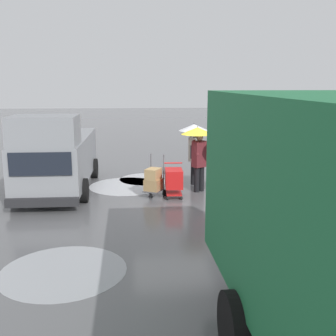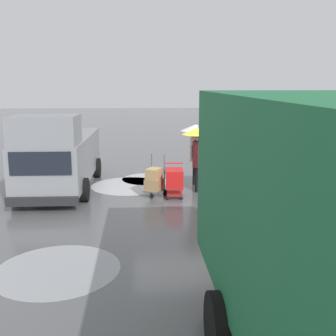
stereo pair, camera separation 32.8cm
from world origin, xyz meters
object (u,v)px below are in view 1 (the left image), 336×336
object	(u,v)px
shopping_cart_vendor	(174,179)
pedestrian_pink_side	(234,147)
cargo_van_parked_right	(57,156)
pedestrian_white_side	(195,139)
hand_dolly_boxes	(153,181)
pedestrian_black_side	(198,144)

from	to	relation	value
shopping_cart_vendor	pedestrian_pink_side	world-z (taller)	pedestrian_pink_side
cargo_van_parked_right	pedestrian_pink_side	xyz separation A→B (m)	(-5.53, 1.12, 0.39)
pedestrian_pink_side	pedestrian_white_side	xyz separation A→B (m)	(0.97, -1.68, 0.01)
shopping_cart_vendor	pedestrian_pink_side	xyz separation A→B (m)	(-1.83, 0.10, 1.00)
hand_dolly_boxes	pedestrian_black_side	xyz separation A→B (m)	(-1.46, -0.55, 1.04)
shopping_cart_vendor	pedestrian_white_side	size ratio (longest dim) A/B	0.47
hand_dolly_boxes	pedestrian_white_side	xyz separation A→B (m)	(-1.49, -1.53, 1.06)
shopping_cart_vendor	cargo_van_parked_right	bearing A→B (deg)	-15.35
shopping_cart_vendor	pedestrian_white_side	world-z (taller)	pedestrian_white_side
hand_dolly_boxes	pedestrian_white_side	distance (m)	2.38
pedestrian_white_side	shopping_cart_vendor	bearing A→B (deg)	61.55
cargo_van_parked_right	hand_dolly_boxes	distance (m)	3.29
pedestrian_pink_side	pedestrian_black_side	distance (m)	1.22
shopping_cart_vendor	pedestrian_black_side	world-z (taller)	pedestrian_black_side
hand_dolly_boxes	pedestrian_pink_side	distance (m)	2.67
pedestrian_pink_side	pedestrian_white_side	distance (m)	1.94
pedestrian_pink_side	hand_dolly_boxes	bearing A→B (deg)	-3.58
pedestrian_pink_side	shopping_cart_vendor	bearing A→B (deg)	-3.13
cargo_van_parked_right	pedestrian_white_side	size ratio (longest dim) A/B	2.49
cargo_van_parked_right	pedestrian_black_side	distance (m)	4.57
cargo_van_parked_right	pedestrian_white_side	bearing A→B (deg)	-172.89
cargo_van_parked_right	hand_dolly_boxes	world-z (taller)	cargo_van_parked_right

